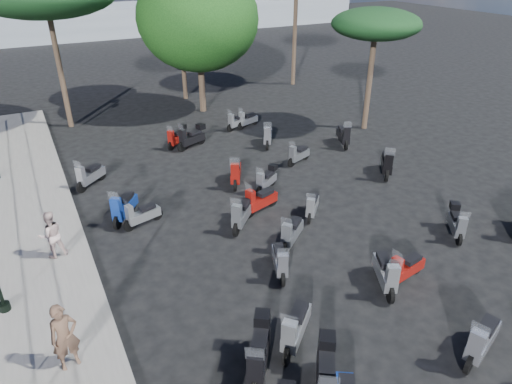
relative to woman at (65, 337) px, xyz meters
name	(u,v)px	position (x,y,z in m)	size (l,w,h in m)	color
ground	(263,246)	(6.15, 2.30, -0.99)	(120.00, 120.00, 0.00)	black
sidewalk	(36,250)	(-0.35, 5.30, -0.92)	(3.00, 30.00, 0.15)	slate
woman	(65,337)	(0.00, 0.00, 0.00)	(0.61, 0.40, 1.68)	brown
pedestrian_far	(51,235)	(0.18, 4.59, -0.08)	(0.74, 0.58, 1.52)	beige
scooter_1	(259,354)	(3.71, -2.02, -0.43)	(1.23, 1.62, 1.48)	black
scooter_2	(295,328)	(4.87, -1.69, -0.48)	(1.44, 1.31, 1.46)	black
scooter_3	(142,215)	(3.06, 5.30, -0.57)	(1.49, 0.63, 1.21)	black
scooter_4	(124,207)	(2.62, 5.98, -0.49)	(1.18, 1.50, 1.43)	black
scooter_5	(90,176)	(2.02, 9.21, -0.52)	(1.33, 1.21, 1.35)	black
scooter_8	(280,261)	(5.92, 0.83, -0.55)	(0.79, 1.52, 1.27)	black
scooter_9	(242,214)	(6.07, 3.67, -0.50)	(1.31, 1.34, 1.41)	black
scooter_10	(236,173)	(7.28, 6.69, -0.50)	(1.01, 1.63, 1.43)	black
scooter_11	(192,138)	(7.06, 11.16, -0.47)	(1.64, 0.88, 1.38)	black
scooter_12	(481,340)	(8.46, -4.00, -0.49)	(1.74, 0.86, 1.44)	black
scooter_13	(405,269)	(8.90, -1.13, -0.55)	(1.60, 0.55, 1.27)	black
scooter_14	(292,233)	(6.99, 1.93, -0.53)	(1.35, 1.13, 1.32)	black
scooter_15	(266,180)	(8.11, 5.65, -0.54)	(1.32, 0.95, 1.19)	black
scooter_16	(260,201)	(7.08, 4.24, -0.52)	(1.66, 0.76, 1.36)	black
scooter_17	(177,137)	(6.49, 11.66, -0.53)	(1.28, 1.08, 1.22)	black
scooter_19	(386,273)	(8.21, -1.07, -0.50)	(0.98, 1.65, 1.43)	black
scooter_20	(457,223)	(12.12, -0.10, -0.53)	(1.05, 1.33, 1.23)	black
scooter_21	(312,206)	(8.58, 3.13, -0.58)	(1.07, 1.15, 1.18)	black
scooter_22	(298,155)	(10.60, 7.24, -0.58)	(1.43, 0.73, 1.19)	black
scooter_23	(247,120)	(10.70, 12.49, -0.58)	(1.45, 0.69, 1.20)	black
scooter_27	(387,164)	(13.25, 4.53, -0.48)	(1.27, 1.52, 1.48)	black
scooter_28	(344,136)	(13.68, 8.05, -0.49)	(0.94, 1.68, 1.43)	black
scooter_29	(268,136)	(10.43, 9.75, -0.51)	(1.02, 1.56, 1.39)	black
scooter_30	(237,122)	(10.07, 12.46, -0.58)	(1.45, 0.69, 1.20)	black
scooter_31	(326,379)	(4.64, -3.26, -0.43)	(1.23, 1.62, 1.48)	black
broadleaf_tree	(198,18)	(9.65, 16.25, 4.18)	(6.63, 6.63, 7.99)	#38281E
pine_3	(376,25)	(16.19, 9.50, 4.27)	(4.34, 4.34, 6.06)	#38281E
distant_hills	(66,23)	(6.15, 47.30, 0.51)	(70.00, 8.00, 3.00)	gray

